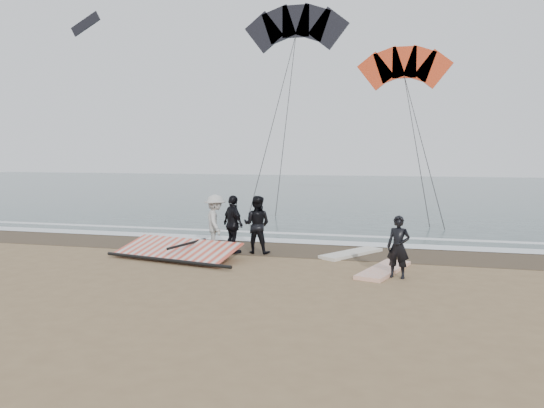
% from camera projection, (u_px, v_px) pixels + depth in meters
% --- Properties ---
extents(ground, '(120.00, 120.00, 0.00)m').
position_uv_depth(ground, '(267.00, 283.00, 12.66)').
color(ground, '#8C704C').
rests_on(ground, ground).
extents(sea, '(120.00, 54.00, 0.02)m').
position_uv_depth(sea, '(371.00, 190.00, 44.42)').
color(sea, '#233838').
rests_on(sea, ground).
extents(wet_sand, '(120.00, 2.80, 0.01)m').
position_uv_depth(wet_sand, '(304.00, 250.00, 16.99)').
color(wet_sand, '#4C3D2B').
rests_on(wet_sand, ground).
extents(foam_near, '(120.00, 0.90, 0.01)m').
position_uv_depth(foam_near, '(312.00, 242.00, 18.33)').
color(foam_near, white).
rests_on(foam_near, sea).
extents(foam_far, '(120.00, 0.45, 0.01)m').
position_uv_depth(foam_far, '(320.00, 235.00, 19.97)').
color(foam_far, white).
rests_on(foam_far, sea).
extents(man_main, '(0.64, 0.50, 1.56)m').
position_uv_depth(man_main, '(398.00, 247.00, 13.11)').
color(man_main, black).
rests_on(man_main, ground).
extents(board_white, '(1.36, 2.55, 0.10)m').
position_uv_depth(board_white, '(384.00, 270.00, 13.85)').
color(board_white, silver).
rests_on(board_white, ground).
extents(board_cream, '(1.78, 2.32, 0.10)m').
position_uv_depth(board_cream, '(351.00, 253.00, 16.11)').
color(board_cream, beige).
rests_on(board_cream, ground).
extents(trio_cluster, '(2.41, 1.48, 1.80)m').
position_uv_depth(trio_cluster, '(233.00, 224.00, 16.51)').
color(trio_cluster, black).
rests_on(trio_cluster, ground).
extents(sail_rig, '(4.19, 2.42, 0.49)m').
position_uv_depth(sail_rig, '(178.00, 251.00, 15.72)').
color(sail_rig, black).
rests_on(sail_rig, ground).
extents(kite_red, '(6.52, 6.95, 15.96)m').
position_uv_depth(kite_red, '(404.00, 70.00, 33.90)').
color(kite_red, '#E4401A').
rests_on(kite_red, ground).
extents(kite_dark, '(7.50, 5.20, 14.61)m').
position_uv_depth(kite_dark, '(296.00, 31.00, 33.36)').
color(kite_dark, black).
rests_on(kite_dark, ground).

